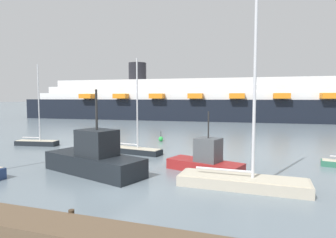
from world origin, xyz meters
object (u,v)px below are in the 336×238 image
object	(u,v)px
sailboat_2	(242,179)
channel_buoy_2	(161,139)
fishing_boat_1	(95,159)
sailboat_0	(134,149)
sailboat_5	(37,142)
fishing_boat_0	(206,160)
cruise_ship	(199,101)

from	to	relation	value
sailboat_2	channel_buoy_2	distance (m)	18.35
channel_buoy_2	fishing_boat_1	bearing A→B (deg)	-87.91
fishing_boat_1	channel_buoy_2	bearing A→B (deg)	109.68
sailboat_0	sailboat_5	world-z (taller)	sailboat_0
sailboat_2	sailboat_5	world-z (taller)	sailboat_2
sailboat_0	channel_buoy_2	size ratio (longest dim) A/B	7.30
sailboat_0	channel_buoy_2	bearing A→B (deg)	98.77
sailboat_0	sailboat_5	bearing A→B (deg)	-175.71
sailboat_0	fishing_boat_0	size ratio (longest dim) A/B	1.55
sailboat_5	channel_buoy_2	xyz separation A→B (m)	(11.81, 6.99, -0.12)
sailboat_0	cruise_ship	xyz separation A→B (m)	(-2.92, 42.80, 3.94)
channel_buoy_2	sailboat_2	bearing A→B (deg)	-55.57
sailboat_2	sailboat_5	size ratio (longest dim) A/B	1.36
sailboat_5	sailboat_2	bearing A→B (deg)	-29.88
sailboat_0	fishing_boat_1	distance (m)	7.30
cruise_ship	sailboat_5	bearing A→B (deg)	-105.78
sailboat_5	cruise_ship	xyz separation A→B (m)	(8.97, 42.00, 3.95)
cruise_ship	channel_buoy_2	bearing A→B (deg)	-89.08
sailboat_2	fishing_boat_0	xyz separation A→B (m)	(-2.69, 3.00, 0.24)
sailboat_2	channel_buoy_2	bearing A→B (deg)	125.83
sailboat_2	fishing_boat_0	bearing A→B (deg)	133.26
sailboat_0	fishing_boat_1	bearing A→B (deg)	-78.20
fishing_boat_1	channel_buoy_2	world-z (taller)	fishing_boat_1
fishing_boat_0	fishing_boat_1	distance (m)	7.72
sailboat_0	sailboat_2	size ratio (longest dim) A/B	0.74
fishing_boat_0	fishing_boat_1	size ratio (longest dim) A/B	0.70
fishing_boat_1	sailboat_2	bearing A→B (deg)	17.17
fishing_boat_0	cruise_ship	xyz separation A→B (m)	(-10.53, 47.13, 3.59)
fishing_boat_1	cruise_ship	size ratio (longest dim) A/B	0.09
sailboat_5	fishing_boat_0	distance (m)	20.17
channel_buoy_2	cruise_ship	xyz separation A→B (m)	(-2.84, 35.00, 4.08)
fishing_boat_1	channel_buoy_2	distance (m)	15.09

